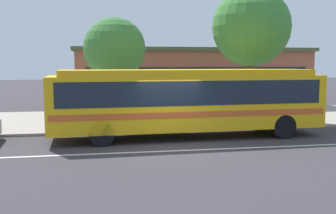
# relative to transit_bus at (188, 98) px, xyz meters

# --- Properties ---
(ground_plane) EXTENTS (120.00, 120.00, 0.00)m
(ground_plane) POSITION_rel_transit_bus_xyz_m (-1.02, -1.72, -1.67)
(ground_plane) COLOR #3A353C
(sidewalk_slab) EXTENTS (60.00, 8.00, 0.12)m
(sidewalk_slab) POSITION_rel_transit_bus_xyz_m (-1.02, 5.35, -1.61)
(sidewalk_slab) COLOR #A2968A
(sidewalk_slab) RESTS_ON ground_plane
(lane_stripe_center) EXTENTS (56.00, 0.16, 0.01)m
(lane_stripe_center) POSITION_rel_transit_bus_xyz_m (-1.02, -2.52, -1.67)
(lane_stripe_center) COLOR silver
(lane_stripe_center) RESTS_ON ground_plane
(transit_bus) EXTENTS (11.51, 2.92, 2.87)m
(transit_bus) POSITION_rel_transit_bus_xyz_m (0.00, 0.00, 0.00)
(transit_bus) COLOR gold
(transit_bus) RESTS_ON ground_plane
(pedestrian_waiting_near_sign) EXTENTS (0.41, 0.41, 1.76)m
(pedestrian_waiting_near_sign) POSITION_rel_transit_bus_xyz_m (-2.52, 2.55, -0.52)
(pedestrian_waiting_near_sign) COLOR navy
(pedestrian_waiting_near_sign) RESTS_ON sidewalk_slab
(pedestrian_walking_along_curb) EXTENTS (0.37, 0.37, 1.63)m
(pedestrian_walking_along_curb) POSITION_rel_transit_bus_xyz_m (3.86, 3.54, -0.60)
(pedestrian_walking_along_curb) COLOR #273630
(pedestrian_walking_along_curb) RESTS_ON sidewalk_slab
(pedestrian_standing_by_tree) EXTENTS (0.47, 0.47, 1.73)m
(pedestrian_standing_by_tree) POSITION_rel_transit_bus_xyz_m (0.64, 2.41, -0.54)
(pedestrian_standing_by_tree) COLOR #272F50
(pedestrian_standing_by_tree) RESTS_ON sidewalk_slab
(street_tree_near_stop) EXTENTS (3.21, 3.21, 5.35)m
(street_tree_near_stop) POSITION_rel_transit_bus_xyz_m (-2.81, 4.62, 2.17)
(street_tree_near_stop) COLOR brown
(street_tree_near_stop) RESTS_ON sidewalk_slab
(street_tree_mid_block) EXTENTS (4.08, 4.08, 6.91)m
(street_tree_mid_block) POSITION_rel_transit_bus_xyz_m (4.24, 3.71, 3.30)
(street_tree_mid_block) COLOR brown
(street_tree_mid_block) RESTS_ON sidewalk_slab
(station_building) EXTENTS (16.42, 8.32, 4.14)m
(station_building) POSITION_rel_transit_bus_xyz_m (2.95, 12.92, 0.41)
(station_building) COLOR #93523C
(station_building) RESTS_ON ground_plane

